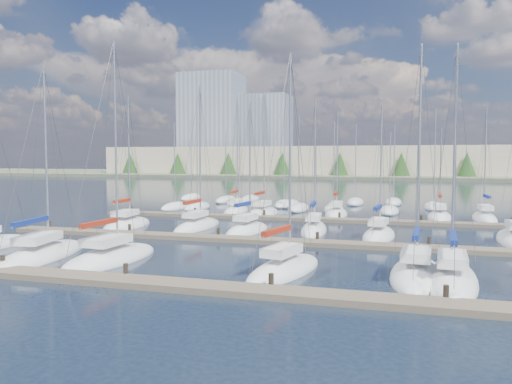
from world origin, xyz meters
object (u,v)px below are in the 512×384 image
(sailboat_b, at_px, (42,255))
(sailboat_i, at_px, (197,226))
(sailboat_j, at_px, (247,230))
(sailboat_c, at_px, (111,258))
(sailboat_n, at_px, (236,211))
(sailboat_l, at_px, (379,235))
(sailboat_f, at_px, (451,279))
(sailboat_r, at_px, (484,218))
(sailboat_k, at_px, (314,230))
(sailboat_o, at_px, (262,213))
(sailboat_h, at_px, (127,225))
(sailboat_q, at_px, (439,217))
(sailboat_p, at_px, (336,214))
(sailboat_e, at_px, (416,274))
(sailboat_d, at_px, (285,270))

(sailboat_b, bearing_deg, sailboat_i, 64.03)
(sailboat_j, bearing_deg, sailboat_c, -101.44)
(sailboat_n, distance_m, sailboat_l, 22.21)
(sailboat_f, distance_m, sailboat_r, 29.19)
(sailboat_i, distance_m, sailboat_l, 16.21)
(sailboat_c, bearing_deg, sailboat_k, 59.45)
(sailboat_o, xyz_separation_m, sailboat_h, (-9.56, -12.92, -0.01))
(sailboat_q, distance_m, sailboat_j, 22.40)
(sailboat_i, distance_m, sailboat_h, 6.77)
(sailboat_r, bearing_deg, sailboat_o, -176.31)
(sailboat_p, bearing_deg, sailboat_l, -72.03)
(sailboat_q, height_order, sailboat_b, sailboat_b)
(sailboat_c, distance_m, sailboat_i, 14.80)
(sailboat_o, bearing_deg, sailboat_n, 158.66)
(sailboat_o, xyz_separation_m, sailboat_r, (23.36, 1.94, 0.00))
(sailboat_p, xyz_separation_m, sailboat_l, (5.24, -14.47, -0.01))
(sailboat_n, xyz_separation_m, sailboat_i, (0.77, -13.50, -0.01))
(sailboat_p, xyz_separation_m, sailboat_i, (-10.95, -13.63, 0.00))
(sailboat_c, relative_size, sailboat_j, 1.22)
(sailboat_p, distance_m, sailboat_h, 22.89)
(sailboat_r, bearing_deg, sailboat_b, -137.56)
(sailboat_f, distance_m, sailboat_p, 29.87)
(sailboat_c, xyz_separation_m, sailboat_q, (21.43, 28.59, -0.00))
(sailboat_n, distance_m, sailboat_r, 26.99)
(sailboat_e, bearing_deg, sailboat_f, -18.22)
(sailboat_c, bearing_deg, sailboat_j, 73.47)
(sailboat_e, xyz_separation_m, sailboat_l, (-2.52, 13.16, -0.00))
(sailboat_f, distance_m, sailboat_j, 20.45)
(sailboat_p, height_order, sailboat_d, sailboat_d)
(sailboat_f, xyz_separation_m, sailboat_d, (-8.80, -0.33, 0.01))
(sailboat_e, relative_size, sailboat_r, 1.08)
(sailboat_q, height_order, sailboat_p, sailboat_p)
(sailboat_p, bearing_deg, sailboat_j, -113.46)
(sailboat_c, height_order, sailboat_l, sailboat_c)
(sailboat_f, distance_m, sailboat_d, 8.81)
(sailboat_f, bearing_deg, sailboat_r, 82.57)
(sailboat_d, distance_m, sailboat_j, 15.33)
(sailboat_f, relative_size, sailboat_b, 1.00)
(sailboat_q, height_order, sailboat_f, sailboat_f)
(sailboat_f, bearing_deg, sailboat_c, -175.71)
(sailboat_j, bearing_deg, sailboat_h, -173.23)
(sailboat_r, bearing_deg, sailboat_f, -102.50)
(sailboat_b, xyz_separation_m, sailboat_l, (20.62, 14.35, 0.01))
(sailboat_c, xyz_separation_m, sailboat_p, (10.56, 28.42, 0.01))
(sailboat_d, bearing_deg, sailboat_j, 127.64)
(sailboat_e, xyz_separation_m, sailboat_h, (-25.40, 13.05, -0.01))
(sailboat_p, distance_m, sailboat_l, 15.39)
(sailboat_c, xyz_separation_m, sailboat_e, (18.31, 0.80, 0.01))
(sailboat_q, distance_m, sailboat_b, 39.11)
(sailboat_n, height_order, sailboat_f, sailboat_n)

